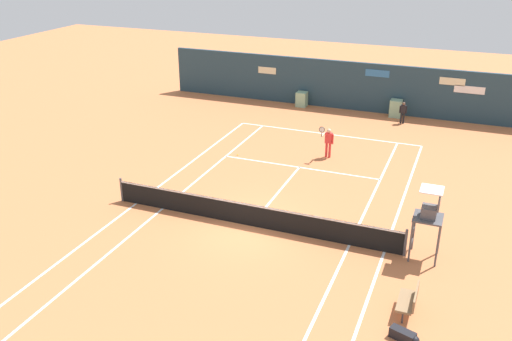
# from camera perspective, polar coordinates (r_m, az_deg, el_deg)

# --- Properties ---
(ground_plane) EXTENTS (80.00, 80.00, 0.01)m
(ground_plane) POSITION_cam_1_polar(r_m,az_deg,el_deg) (22.68, -0.03, -5.01)
(ground_plane) COLOR #C67042
(tennis_net) EXTENTS (12.10, 0.10, 1.07)m
(tennis_net) POSITION_cam_1_polar(r_m,az_deg,el_deg) (21.98, -0.59, -4.51)
(tennis_net) COLOR #4C4C51
(tennis_net) RESTS_ON ground_plane
(sponsor_back_wall) EXTENTS (25.00, 1.02, 3.13)m
(sponsor_back_wall) POSITION_cam_1_polar(r_m,az_deg,el_deg) (36.89, 9.61, 8.48)
(sponsor_back_wall) COLOR #233D4C
(sponsor_back_wall) RESTS_ON ground_plane
(umpire_chair) EXTENTS (1.00, 1.00, 2.72)m
(umpire_chair) POSITION_cam_1_polar(r_m,az_deg,el_deg) (20.23, 17.31, -4.30)
(umpire_chair) COLOR #47474C
(umpire_chair) RESTS_ON ground_plane
(player_bench) EXTENTS (0.54, 1.22, 0.88)m
(player_bench) POSITION_cam_1_polar(r_m,az_deg,el_deg) (17.90, 15.46, -12.64)
(player_bench) COLOR #38383D
(player_bench) RESTS_ON ground_plane
(equipment_bag) EXTENTS (0.89, 0.52, 0.32)m
(equipment_bag) POSITION_cam_1_polar(r_m,az_deg,el_deg) (17.07, 15.07, -16.09)
(equipment_bag) COLOR black
(equipment_bag) RESTS_ON ground_plane
(player_on_baseline) EXTENTS (0.65, 0.65, 1.80)m
(player_on_baseline) POSITION_cam_1_polar(r_m,az_deg,el_deg) (28.71, 7.42, 3.08)
(player_on_baseline) COLOR red
(player_on_baseline) RESTS_ON ground_plane
(ball_kid_centre_post) EXTENTS (0.45, 0.20, 1.34)m
(ball_kid_centre_post) POSITION_cam_1_polar(r_m,az_deg,el_deg) (34.89, 14.83, 5.89)
(ball_kid_centre_post) COLOR black
(ball_kid_centre_post) RESTS_ON ground_plane
(tennis_ball_mid_court) EXTENTS (0.07, 0.07, 0.07)m
(tennis_ball_mid_court) POSITION_cam_1_polar(r_m,az_deg,el_deg) (29.05, -1.90, 1.63)
(tennis_ball_mid_court) COLOR #CCE033
(tennis_ball_mid_court) RESTS_ON ground_plane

